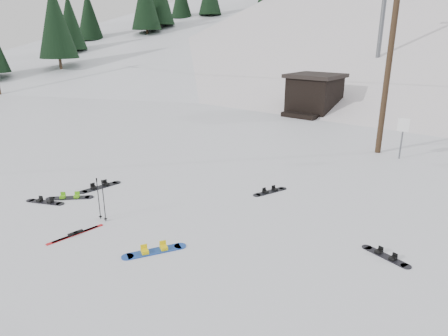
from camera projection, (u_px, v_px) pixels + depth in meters
The scene contains 15 objects.
ground at pixel (98, 260), 9.85m from camera, with size 200.00×200.00×0.00m, color white.
ridge_left at pixel (221, 132), 70.19m from camera, with size 34.00×85.00×38.00m, color white.
treeline_left at pixel (197, 72), 59.63m from camera, with size 20.00×64.00×10.00m, color black, non-canonical shape.
utility_pole at pixel (391, 50), 17.43m from camera, with size 2.00×0.26×9.00m.
trail_sign at pixel (403, 131), 17.54m from camera, with size 0.50×0.09×1.85m.
lift_hut at pixel (314, 94), 27.79m from camera, with size 3.40×4.10×2.75m.
lift_tower_near at pixel (384, 1), 31.77m from camera, with size 2.20×0.36×8.00m.
hero_snowboard at pixel (154, 251), 10.23m from camera, with size 0.95×1.53×0.12m.
hero_skis at pixel (76, 234), 11.11m from camera, with size 0.22×1.65×0.09m.
ski_poles at pixel (101, 199), 11.82m from camera, with size 0.36×0.09×1.30m.
board_scatter_a at pixel (45, 202), 13.25m from camera, with size 1.31×0.74×0.10m.
board_scatter_b at pixel (100, 187), 14.54m from camera, with size 0.43×1.66×0.12m.
board_scatter_c at pixel (70, 197), 13.59m from camera, with size 1.21×1.21×0.11m.
board_scatter_d at pixel (386, 256), 10.00m from camera, with size 1.32×0.55×0.10m.
board_scatter_f at pixel (270, 191), 14.12m from camera, with size 0.63×1.39×0.10m.
Camera 1 is at (7.88, -4.68, 5.29)m, focal length 32.00 mm.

